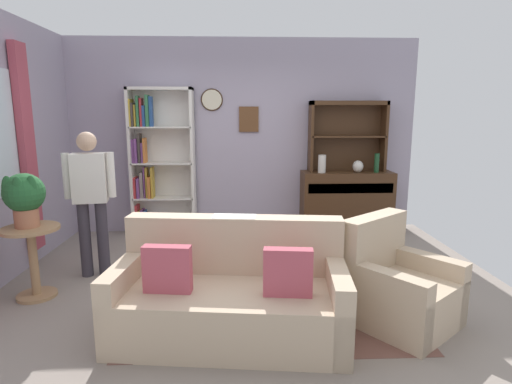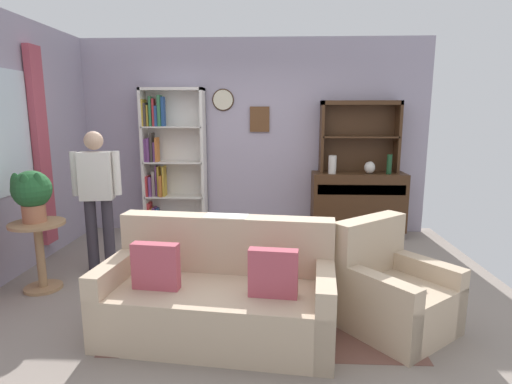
{
  "view_description": "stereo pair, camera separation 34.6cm",
  "coord_description": "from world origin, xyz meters",
  "px_view_note": "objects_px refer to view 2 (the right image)",
  "views": [
    {
      "loc": [
        -0.07,
        -3.95,
        1.74
      ],
      "look_at": [
        0.1,
        0.2,
        0.95
      ],
      "focal_mm": 28.85,
      "sensor_mm": 36.0,
      "label": 1
    },
    {
      "loc": [
        0.28,
        -3.95,
        1.74
      ],
      "look_at": [
        0.1,
        0.2,
        0.95
      ],
      "focal_mm": 28.85,
      "sensor_mm": 36.0,
      "label": 2
    }
  ],
  "objects_px": {
    "plant_stand": "(40,248)",
    "potted_plant_large": "(32,192)",
    "person_reading": "(97,191)",
    "vase_tall": "(332,165)",
    "sideboard": "(358,201)",
    "bookshelf": "(169,161)",
    "couch_floral": "(219,296)",
    "armchair_floral": "(392,294)",
    "bottle_wine": "(389,164)",
    "sideboard_hutch": "(360,127)",
    "vase_round": "(370,168)"
  },
  "relations": [
    {
      "from": "bookshelf",
      "to": "couch_floral",
      "type": "distance_m",
      "value": 3.13
    },
    {
      "from": "bookshelf",
      "to": "bottle_wine",
      "type": "bearing_deg",
      "value": -3.23
    },
    {
      "from": "bookshelf",
      "to": "plant_stand",
      "type": "distance_m",
      "value": 2.32
    },
    {
      "from": "vase_round",
      "to": "armchair_floral",
      "type": "bearing_deg",
      "value": -98.1
    },
    {
      "from": "sideboard_hutch",
      "to": "vase_tall",
      "type": "bearing_deg",
      "value": -154.11
    },
    {
      "from": "couch_floral",
      "to": "plant_stand",
      "type": "height_order",
      "value": "couch_floral"
    },
    {
      "from": "potted_plant_large",
      "to": "armchair_floral",
      "type": "bearing_deg",
      "value": -10.57
    },
    {
      "from": "vase_round",
      "to": "potted_plant_large",
      "type": "relative_size",
      "value": 0.33
    },
    {
      "from": "bookshelf",
      "to": "couch_floral",
      "type": "xyz_separation_m",
      "value": [
        1.09,
        -2.84,
        -0.75
      ]
    },
    {
      "from": "vase_tall",
      "to": "person_reading",
      "type": "distance_m",
      "value": 3.08
    },
    {
      "from": "vase_tall",
      "to": "potted_plant_large",
      "type": "relative_size",
      "value": 0.5
    },
    {
      "from": "bottle_wine",
      "to": "person_reading",
      "type": "height_order",
      "value": "person_reading"
    },
    {
      "from": "armchair_floral",
      "to": "plant_stand",
      "type": "xyz_separation_m",
      "value": [
        -3.29,
        0.61,
        0.14
      ]
    },
    {
      "from": "armchair_floral",
      "to": "vase_tall",
      "type": "bearing_deg",
      "value": 93.58
    },
    {
      "from": "armchair_floral",
      "to": "person_reading",
      "type": "xyz_separation_m",
      "value": [
        -2.9,
        1.13,
        0.62
      ]
    },
    {
      "from": "plant_stand",
      "to": "person_reading",
      "type": "relative_size",
      "value": 0.45
    },
    {
      "from": "sideboard",
      "to": "armchair_floral",
      "type": "relative_size",
      "value": 1.21
    },
    {
      "from": "vase_tall",
      "to": "person_reading",
      "type": "bearing_deg",
      "value": -153.05
    },
    {
      "from": "plant_stand",
      "to": "person_reading",
      "type": "distance_m",
      "value": 0.81
    },
    {
      "from": "sideboard",
      "to": "couch_floral",
      "type": "distance_m",
      "value": 3.2
    },
    {
      "from": "couch_floral",
      "to": "armchair_floral",
      "type": "xyz_separation_m",
      "value": [
        1.4,
        0.14,
        -0.02
      ]
    },
    {
      "from": "sideboard",
      "to": "potted_plant_large",
      "type": "distance_m",
      "value": 4.1
    },
    {
      "from": "vase_round",
      "to": "armchair_floral",
      "type": "height_order",
      "value": "vase_round"
    },
    {
      "from": "bottle_wine",
      "to": "person_reading",
      "type": "relative_size",
      "value": 0.17
    },
    {
      "from": "potted_plant_large",
      "to": "person_reading",
      "type": "xyz_separation_m",
      "value": [
        0.42,
        0.51,
        -0.09
      ]
    },
    {
      "from": "sideboard_hutch",
      "to": "potted_plant_large",
      "type": "relative_size",
      "value": 2.16
    },
    {
      "from": "sideboard",
      "to": "sideboard_hutch",
      "type": "bearing_deg",
      "value": 90.0
    },
    {
      "from": "bookshelf",
      "to": "vase_round",
      "type": "bearing_deg",
      "value": -3.07
    },
    {
      "from": "couch_floral",
      "to": "plant_stand",
      "type": "bearing_deg",
      "value": 158.43
    },
    {
      "from": "plant_stand",
      "to": "potted_plant_large",
      "type": "bearing_deg",
      "value": 156.46
    },
    {
      "from": "sideboard",
      "to": "armchair_floral",
      "type": "bearing_deg",
      "value": -95.07
    },
    {
      "from": "vase_tall",
      "to": "potted_plant_large",
      "type": "xyz_separation_m",
      "value": [
        -3.16,
        -1.91,
        -0.05
      ]
    },
    {
      "from": "vase_tall",
      "to": "bottle_wine",
      "type": "height_order",
      "value": "bottle_wine"
    },
    {
      "from": "vase_tall",
      "to": "vase_round",
      "type": "xyz_separation_m",
      "value": [
        0.52,
        0.01,
        -0.04
      ]
    },
    {
      "from": "person_reading",
      "to": "couch_floral",
      "type": "bearing_deg",
      "value": -40.38
    },
    {
      "from": "bottle_wine",
      "to": "plant_stand",
      "type": "height_order",
      "value": "bottle_wine"
    },
    {
      "from": "bookshelf",
      "to": "plant_stand",
      "type": "xyz_separation_m",
      "value": [
        -0.8,
        -2.09,
        -0.63
      ]
    },
    {
      "from": "bookshelf",
      "to": "couch_floral",
      "type": "relative_size",
      "value": 1.11
    },
    {
      "from": "potted_plant_large",
      "to": "bottle_wine",
      "type": "bearing_deg",
      "value": 25.71
    },
    {
      "from": "couch_floral",
      "to": "armchair_floral",
      "type": "bearing_deg",
      "value": 5.72
    },
    {
      "from": "vase_tall",
      "to": "vase_round",
      "type": "relative_size",
      "value": 1.48
    },
    {
      "from": "plant_stand",
      "to": "potted_plant_large",
      "type": "xyz_separation_m",
      "value": [
        -0.03,
        0.01,
        0.57
      ]
    },
    {
      "from": "vase_tall",
      "to": "sideboard",
      "type": "bearing_deg",
      "value": 11.63
    },
    {
      "from": "sideboard",
      "to": "bottle_wine",
      "type": "xyz_separation_m",
      "value": [
        0.39,
        -0.09,
        0.55
      ]
    },
    {
      "from": "bookshelf",
      "to": "sideboard_hutch",
      "type": "height_order",
      "value": "bookshelf"
    },
    {
      "from": "sideboard_hutch",
      "to": "vase_tall",
      "type": "height_order",
      "value": "sideboard_hutch"
    },
    {
      "from": "vase_tall",
      "to": "bottle_wine",
      "type": "xyz_separation_m",
      "value": [
        0.78,
        -0.01,
        0.01
      ]
    },
    {
      "from": "potted_plant_large",
      "to": "person_reading",
      "type": "distance_m",
      "value": 0.67
    },
    {
      "from": "sideboard",
      "to": "plant_stand",
      "type": "relative_size",
      "value": 1.87
    },
    {
      "from": "bookshelf",
      "to": "vase_round",
      "type": "xyz_separation_m",
      "value": [
        2.86,
        -0.15,
        -0.05
      ]
    }
  ]
}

